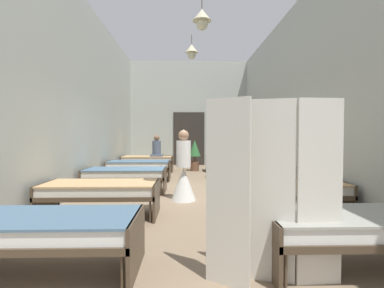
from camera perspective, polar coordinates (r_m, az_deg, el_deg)
ground_plane at (r=6.67m, az=0.07°, el=-10.39°), size 5.87×12.58×0.10m
room_shell at (r=7.77m, az=-0.15°, el=9.26°), size 5.67×12.18×4.72m
bed_left_row_0 at (r=3.20m, az=-28.71°, el=-15.23°), size 1.90×0.84×0.57m
bed_right_row_0 at (r=3.36m, az=31.16°, el=-14.44°), size 1.90×0.84×0.57m
bed_left_row_1 at (r=4.92m, az=-18.37°, el=-9.11°), size 1.90×0.84×0.57m
bed_right_row_1 at (r=5.02m, az=19.27°, el=-8.89°), size 1.90×0.84×0.57m
bed_left_row_2 at (r=6.73m, az=-13.62°, el=-6.11°), size 1.90×0.84×0.57m
bed_right_row_2 at (r=6.81m, az=13.59°, el=-6.02°), size 1.90×0.84×0.57m
bed_left_row_3 at (r=8.58m, az=-10.93°, el=-4.37°), size 1.90×0.84×0.57m
bed_right_row_3 at (r=8.64m, az=10.33°, el=-4.32°), size 1.90×0.84×0.57m
bed_left_row_4 at (r=10.45m, az=-9.20°, el=-3.24°), size 1.90×0.84×0.57m
bed_right_row_4 at (r=10.50m, az=8.22°, el=-3.22°), size 1.90×0.84×0.57m
nurse_near_aisle at (r=5.78m, az=-1.75°, el=-6.46°), size 0.52×0.52×1.49m
patient_seated_primary at (r=10.30m, az=-7.34°, el=-0.91°), size 0.44×0.44×0.80m
potted_plant at (r=10.48m, az=0.56°, el=-1.73°), size 0.46×0.46×1.18m
privacy_screen at (r=2.65m, az=16.48°, el=-9.48°), size 1.24×0.25×1.70m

